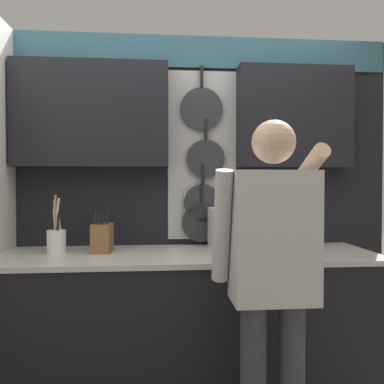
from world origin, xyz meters
The scene contains 6 objects.
base_cabinet_counter centered at (0.00, 0.00, 0.45)m, with size 2.27×0.66×0.92m.
back_wall_unit centered at (-0.01, 0.29, 1.45)m, with size 2.84×0.20×2.34m.
microwave centered at (0.39, 0.06, 1.05)m, with size 0.51×0.37×0.26m.
knife_block centered at (-0.53, 0.06, 1.01)m, with size 0.12×0.16×0.26m.
utensil_crock centered at (-0.80, 0.06, 1.01)m, with size 0.11×0.11×0.35m.
person centered at (0.34, -0.59, 0.96)m, with size 0.54×0.61×1.62m.
Camera 1 is at (-0.17, -2.26, 1.34)m, focal length 35.00 mm.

